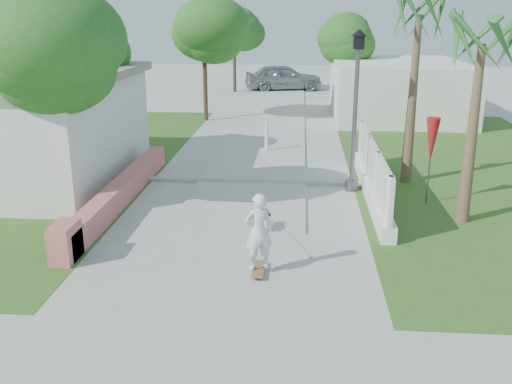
# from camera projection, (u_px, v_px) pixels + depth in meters

# --- Properties ---
(ground) EXTENTS (90.00, 90.00, 0.00)m
(ground) POSITION_uv_depth(u_px,v_px,m) (225.00, 270.00, 11.26)
(ground) COLOR #B7B7B2
(ground) RESTS_ON ground
(path_strip) EXTENTS (3.20, 36.00, 0.06)m
(path_strip) POSITION_uv_depth(u_px,v_px,m) (274.00, 107.00, 30.25)
(path_strip) COLOR #B7B7B2
(path_strip) RESTS_ON ground
(curb) EXTENTS (6.50, 0.25, 0.10)m
(curb) POSITION_uv_depth(u_px,v_px,m) (251.00, 181.00, 16.95)
(curb) COLOR #999993
(curb) RESTS_ON ground
(grass_left) EXTENTS (8.00, 20.00, 0.01)m
(grass_left) POSITION_uv_depth(u_px,v_px,m) (52.00, 161.00, 19.39)
(grass_left) COLOR #38601E
(grass_left) RESTS_ON ground
(grass_right) EXTENTS (8.00, 20.00, 0.01)m
(grass_right) POSITION_uv_depth(u_px,v_px,m) (473.00, 170.00, 18.33)
(grass_right) COLOR #38601E
(grass_right) RESTS_ON ground
(pink_wall) EXTENTS (0.45, 8.20, 0.80)m
(pink_wall) POSITION_uv_depth(u_px,v_px,m) (117.00, 196.00, 14.79)
(pink_wall) COLOR #BF6262
(pink_wall) RESTS_ON ground
(lattice_fence) EXTENTS (0.35, 7.00, 1.50)m
(lattice_fence) POSITION_uv_depth(u_px,v_px,m) (372.00, 177.00, 15.59)
(lattice_fence) COLOR white
(lattice_fence) RESTS_ON ground
(building_right) EXTENTS (6.00, 8.00, 2.60)m
(building_right) POSITION_uv_depth(u_px,v_px,m) (396.00, 89.00, 27.51)
(building_right) COLOR silver
(building_right) RESTS_ON ground
(street_lamp) EXTENTS (0.44, 0.44, 4.44)m
(street_lamp) POSITION_uv_depth(u_px,v_px,m) (355.00, 106.00, 15.53)
(street_lamp) COLOR #59595E
(street_lamp) RESTS_ON ground
(bollard) EXTENTS (0.14, 0.14, 1.09)m
(bollard) POSITION_uv_depth(u_px,v_px,m) (266.00, 136.00, 20.57)
(bollard) COLOR white
(bollard) RESTS_ON ground
(patio_umbrella) EXTENTS (0.36, 0.36, 2.30)m
(patio_umbrella) POSITION_uv_depth(u_px,v_px,m) (432.00, 141.00, 14.66)
(patio_umbrella) COLOR #59595E
(patio_umbrella) RESTS_ON ground
(tree_left_near) EXTENTS (3.60, 3.60, 5.28)m
(tree_left_near) POSITION_uv_depth(u_px,v_px,m) (48.00, 59.00, 13.27)
(tree_left_near) COLOR #4C3826
(tree_left_near) RESTS_ON ground
(tree_left_mid) EXTENTS (3.20, 3.20, 4.85)m
(tree_left_mid) POSITION_uv_depth(u_px,v_px,m) (91.00, 55.00, 18.67)
(tree_left_mid) COLOR #4C3826
(tree_left_mid) RESTS_ON ground
(tree_path_left) EXTENTS (3.40, 3.40, 5.23)m
(tree_path_left) POSITION_uv_depth(u_px,v_px,m) (204.00, 36.00, 25.51)
(tree_path_left) COLOR #4C3826
(tree_path_left) RESTS_ON ground
(tree_path_right) EXTENTS (3.00, 3.00, 4.79)m
(tree_path_right) POSITION_uv_depth(u_px,v_px,m) (338.00, 40.00, 28.94)
(tree_path_right) COLOR #4C3826
(tree_path_right) RESTS_ON ground
(tree_path_far) EXTENTS (3.20, 3.20, 5.17)m
(tree_path_far) POSITION_uv_depth(u_px,v_px,m) (234.00, 29.00, 34.99)
(tree_path_far) COLOR #4C3826
(tree_path_far) RESTS_ON ground
(palm_far) EXTENTS (1.80, 1.80, 5.30)m
(palm_far) POSITION_uv_depth(u_px,v_px,m) (418.00, 26.00, 15.73)
(palm_far) COLOR brown
(palm_far) RESTS_ON ground
(palm_near) EXTENTS (1.80, 1.80, 4.70)m
(palm_near) POSITION_uv_depth(u_px,v_px,m) (481.00, 55.00, 12.70)
(palm_near) COLOR brown
(palm_near) RESTS_ON ground
(skateboarder) EXTENTS (0.66, 2.83, 1.63)m
(skateboarder) POSITION_uv_depth(u_px,v_px,m) (259.00, 223.00, 11.63)
(skateboarder) COLOR olive
(skateboarder) RESTS_ON ground
(dog) EXTENTS (0.34, 0.62, 0.43)m
(dog) POSITION_uv_depth(u_px,v_px,m) (268.00, 222.00, 13.19)
(dog) COLOR silver
(dog) RESTS_ON ground
(parked_car) EXTENTS (5.20, 2.92, 1.67)m
(parked_car) POSITION_uv_depth(u_px,v_px,m) (283.00, 77.00, 36.56)
(parked_car) COLOR #9A9BA1
(parked_car) RESTS_ON ground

